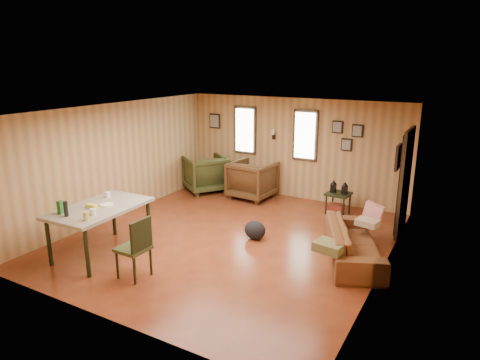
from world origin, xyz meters
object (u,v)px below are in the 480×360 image
(side_table, at_px, (339,192))
(end_table, at_px, (227,173))
(recliner_green, at_px, (205,172))
(dining_table, at_px, (99,211))
(sofa, at_px, (354,237))
(recliner_brown, at_px, (253,178))

(side_table, bearing_deg, end_table, 171.27)
(recliner_green, relative_size, dining_table, 0.58)
(sofa, relative_size, side_table, 2.60)
(sofa, bearing_deg, side_table, 0.43)
(sofa, bearing_deg, recliner_green, 41.53)
(end_table, bearing_deg, recliner_brown, -17.67)
(recliner_brown, relative_size, side_table, 1.30)
(dining_table, bearing_deg, sofa, 25.27)
(recliner_green, relative_size, end_table, 1.28)
(sofa, xyz_separation_m, side_table, (-0.85, 1.94, 0.13))
(recliner_green, xyz_separation_m, side_table, (3.50, -0.11, 0.03))
(end_table, height_order, side_table, end_table)
(side_table, height_order, dining_table, dining_table)
(sofa, relative_size, dining_table, 1.17)
(recliner_brown, bearing_deg, recliner_green, 7.57)
(sofa, distance_m, side_table, 2.12)
(recliner_green, height_order, end_table, recliner_green)
(recliner_brown, xyz_separation_m, side_table, (2.17, -0.18, 0.03))
(recliner_green, relative_size, side_table, 1.29)
(recliner_brown, xyz_separation_m, dining_table, (-0.79, -4.06, 0.28))
(recliner_green, distance_m, side_table, 3.50)
(recliner_green, bearing_deg, sofa, 100.62)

